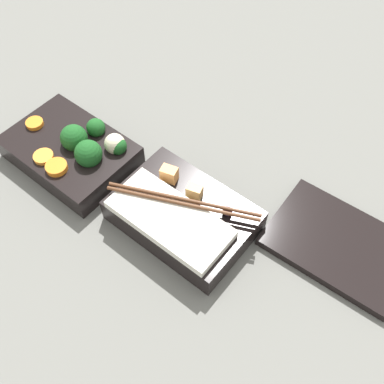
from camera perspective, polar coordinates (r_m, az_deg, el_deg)
The scene contains 4 objects.
ground_plane at distance 0.66m, azimuth -7.59°, elevation -0.44°, with size 3.00×3.00×0.00m, color slate.
bento_tray_vegetable at distance 0.70m, azimuth -14.82°, elevation 5.13°, with size 0.19×0.13×0.07m.
bento_tray_rice at distance 0.61m, azimuth -1.33°, elevation -2.96°, with size 0.19×0.13×0.06m.
bento_lid at distance 0.64m, azimuth 18.09°, elevation -6.27°, with size 0.18×0.13×0.01m, color black.
Camera 1 is at (0.31, -0.24, 0.53)m, focal length 42.00 mm.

